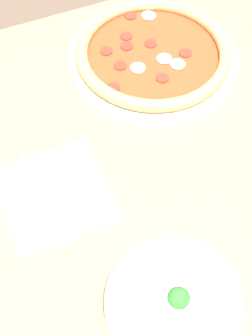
{
  "coord_description": "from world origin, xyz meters",
  "views": [
    {
      "loc": [
        0.23,
        0.38,
        1.45
      ],
      "look_at": [
        0.05,
        -0.02,
        0.77
      ],
      "focal_mm": 50.0,
      "sensor_mm": 36.0,
      "label": 1
    }
  ],
  "objects_px": {
    "knife": "(40,193)",
    "pizza": "(153,54)",
    "fork": "(69,187)",
    "bowl": "(173,305)"
  },
  "relations": [
    {
      "from": "knife",
      "to": "pizza",
      "type": "bearing_deg",
      "value": 121.57
    },
    {
      "from": "pizza",
      "to": "knife",
      "type": "bearing_deg",
      "value": 34.8
    },
    {
      "from": "fork",
      "to": "knife",
      "type": "height_order",
      "value": "same"
    },
    {
      "from": "fork",
      "to": "knife",
      "type": "relative_size",
      "value": 0.86
    },
    {
      "from": "pizza",
      "to": "fork",
      "type": "height_order",
      "value": "pizza"
    },
    {
      "from": "bowl",
      "to": "pizza",
      "type": "bearing_deg",
      "value": -111.96
    },
    {
      "from": "bowl",
      "to": "knife",
      "type": "xyz_separation_m",
      "value": [
        0.12,
        -0.27,
        -0.03
      ]
    },
    {
      "from": "bowl",
      "to": "knife",
      "type": "distance_m",
      "value": 0.29
    },
    {
      "from": "pizza",
      "to": "bowl",
      "type": "relative_size",
      "value": 1.82
    },
    {
      "from": "pizza",
      "to": "bowl",
      "type": "height_order",
      "value": "bowl"
    }
  ]
}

